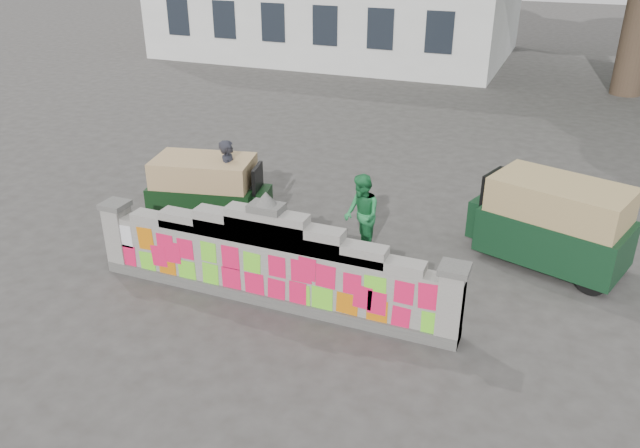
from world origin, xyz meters
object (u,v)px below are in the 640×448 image
(cyclist_bike, at_px, (232,203))
(rickshaw_left, at_px, (208,190))
(pedestrian, at_px, (362,215))
(cyclist_rider, at_px, (231,188))
(rickshaw_right, at_px, (552,222))

(cyclist_bike, xyz_separation_m, rickshaw_left, (-0.48, -0.12, 0.27))
(pedestrian, relative_size, rickshaw_left, 0.60)
(cyclist_rider, height_order, rickshaw_left, cyclist_rider)
(pedestrian, bearing_deg, rickshaw_right, 68.18)
(cyclist_rider, relative_size, pedestrian, 1.00)
(cyclist_rider, relative_size, rickshaw_right, 0.52)
(pedestrian, bearing_deg, cyclist_rider, -131.87)
(rickshaw_left, bearing_deg, cyclist_bike, 1.75)
(rickshaw_right, bearing_deg, cyclist_bike, 24.34)
(pedestrian, bearing_deg, cyclist_bike, -131.87)
(rickshaw_left, distance_m, rickshaw_right, 6.85)
(rickshaw_left, relative_size, rickshaw_right, 0.87)
(cyclist_bike, bearing_deg, cyclist_rider, -0.00)
(cyclist_bike, distance_m, rickshaw_left, 0.56)
(cyclist_rider, distance_m, pedestrian, 2.97)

